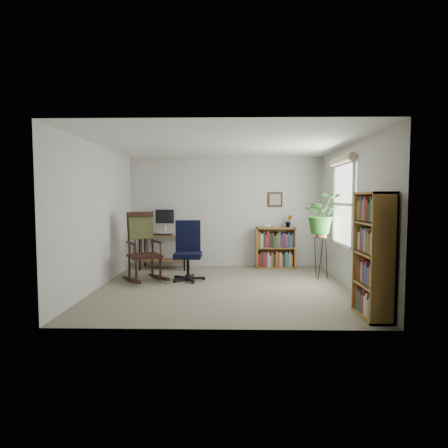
{
  "coord_description": "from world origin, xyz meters",
  "views": [
    {
      "loc": [
        0.14,
        -6.21,
        1.51
      ],
      "look_at": [
        0.0,
        0.4,
        1.05
      ],
      "focal_mm": 30.0,
      "sensor_mm": 36.0,
      "label": 1
    }
  ],
  "objects_px": {
    "tall_bookshelf": "(373,255)",
    "office_chair": "(188,250)",
    "desk": "(164,252)",
    "rocking_chair": "(144,246)",
    "low_bookshelf": "(275,248)"
  },
  "relations": [
    {
      "from": "low_bookshelf",
      "to": "tall_bookshelf",
      "type": "height_order",
      "value": "tall_bookshelf"
    },
    {
      "from": "office_chair",
      "to": "low_bookshelf",
      "type": "xyz_separation_m",
      "value": [
        1.74,
        1.28,
        -0.12
      ]
    },
    {
      "from": "desk",
      "to": "rocking_chair",
      "type": "xyz_separation_m",
      "value": [
        -0.14,
        -1.2,
        0.27
      ]
    },
    {
      "from": "desk",
      "to": "rocking_chair",
      "type": "relative_size",
      "value": 0.8
    },
    {
      "from": "office_chair",
      "to": "rocking_chair",
      "type": "bearing_deg",
      "value": 177.59
    },
    {
      "from": "desk",
      "to": "tall_bookshelf",
      "type": "relative_size",
      "value": 0.64
    },
    {
      "from": "low_bookshelf",
      "to": "tall_bookshelf",
      "type": "distance_m",
      "value": 3.45
    },
    {
      "from": "rocking_chair",
      "to": "tall_bookshelf",
      "type": "distance_m",
      "value": 3.92
    },
    {
      "from": "low_bookshelf",
      "to": "tall_bookshelf",
      "type": "xyz_separation_m",
      "value": [
        0.84,
        -3.32,
        0.35
      ]
    },
    {
      "from": "desk",
      "to": "low_bookshelf",
      "type": "height_order",
      "value": "low_bookshelf"
    },
    {
      "from": "desk",
      "to": "tall_bookshelf",
      "type": "distance_m",
      "value": 4.57
    },
    {
      "from": "tall_bookshelf",
      "to": "office_chair",
      "type": "bearing_deg",
      "value": 141.63
    },
    {
      "from": "desk",
      "to": "office_chair",
      "type": "xyz_separation_m",
      "value": [
        0.65,
        -1.16,
        0.19
      ]
    },
    {
      "from": "office_chair",
      "to": "low_bookshelf",
      "type": "bearing_deg",
      "value": 30.76
    },
    {
      "from": "office_chair",
      "to": "rocking_chair",
      "type": "xyz_separation_m",
      "value": [
        -0.79,
        -0.04,
        0.08
      ]
    }
  ]
}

